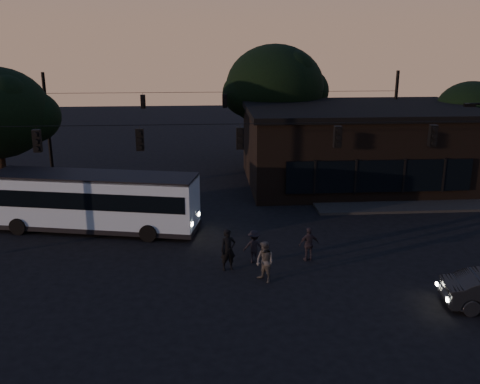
{
  "coord_description": "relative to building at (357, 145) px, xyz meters",
  "views": [
    {
      "loc": [
        -1.7,
        -19.87,
        10.04
      ],
      "look_at": [
        0.0,
        4.0,
        3.0
      ],
      "focal_mm": 40.0,
      "sensor_mm": 36.0,
      "label": 1
    }
  ],
  "objects": [
    {
      "name": "ground",
      "position": [
        -9.0,
        -15.97,
        -2.71
      ],
      "size": [
        120.0,
        120.0,
        0.0
      ],
      "primitive_type": "plane",
      "color": "black",
      "rests_on": "ground"
    },
    {
      "name": "pedestrian_c",
      "position": [
        -5.91,
        -13.25,
        -1.9
      ],
      "size": [
        1.01,
        0.56,
        1.62
      ],
      "primitive_type": "imported",
      "rotation": [
        0.0,
        0.0,
        3.32
      ],
      "color": "black",
      "rests_on": "ground"
    },
    {
      "name": "signal_rig_far",
      "position": [
        -9.0,
        4.03,
        1.5
      ],
      "size": [
        26.24,
        0.3,
        7.5
      ],
      "color": "black",
      "rests_on": "ground"
    },
    {
      "name": "building",
      "position": [
        0.0,
        0.0,
        0.0
      ],
      "size": [
        15.4,
        10.41,
        5.4
      ],
      "color": "black",
      "rests_on": "ground"
    },
    {
      "name": "pedestrian_b",
      "position": [
        -8.19,
        -15.28,
        -1.82
      ],
      "size": [
        1.06,
        1.1,
        1.78
      ],
      "primitive_type": "imported",
      "rotation": [
        0.0,
        0.0,
        -0.93
      ],
      "color": "#413E3B",
      "rests_on": "ground"
    },
    {
      "name": "sidewalk_far_right",
      "position": [
        3.0,
        -1.97,
        -2.63
      ],
      "size": [
        14.0,
        10.0,
        0.15
      ],
      "primitive_type": "cube",
      "color": "black",
      "rests_on": "ground"
    },
    {
      "name": "bus",
      "position": [
        -16.45,
        -8.45,
        -0.98
      ],
      "size": [
        11.22,
        4.76,
        3.08
      ],
      "rotation": [
        0.0,
        0.0,
        -0.21
      ],
      "color": "#9BB3C5",
      "rests_on": "ground"
    },
    {
      "name": "pedestrian_d",
      "position": [
        -8.45,
        -13.28,
        -1.93
      ],
      "size": [
        1.1,
        0.76,
        1.55
      ],
      "primitive_type": "imported",
      "rotation": [
        0.0,
        0.0,
        2.95
      ],
      "color": "black",
      "rests_on": "ground"
    },
    {
      "name": "sidewalk_far_left",
      "position": [
        -23.0,
        -1.97,
        -2.63
      ],
      "size": [
        14.0,
        10.0,
        0.15
      ],
      "primitive_type": "cube",
      "color": "black",
      "rests_on": "ground"
    },
    {
      "name": "tree_right",
      "position": [
        9.0,
        2.03,
        1.93
      ],
      "size": [
        5.2,
        5.2,
        6.86
      ],
      "color": "black",
      "rests_on": "ground"
    },
    {
      "name": "tree_behind",
      "position": [
        -5.0,
        6.03,
        3.48
      ],
      "size": [
        7.6,
        7.6,
        9.43
      ],
      "color": "black",
      "rests_on": "ground"
    },
    {
      "name": "pedestrian_a",
      "position": [
        -9.67,
        -13.99,
        -1.76
      ],
      "size": [
        0.78,
        0.62,
        1.9
      ],
      "primitive_type": "imported",
      "rotation": [
        0.0,
        0.0,
        0.26
      ],
      "color": "black",
      "rests_on": "ground"
    },
    {
      "name": "signal_rig_near",
      "position": [
        -9.0,
        -11.97,
        1.74
      ],
      "size": [
        26.24,
        0.3,
        7.5
      ],
      "color": "black",
      "rests_on": "ground"
    }
  ]
}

